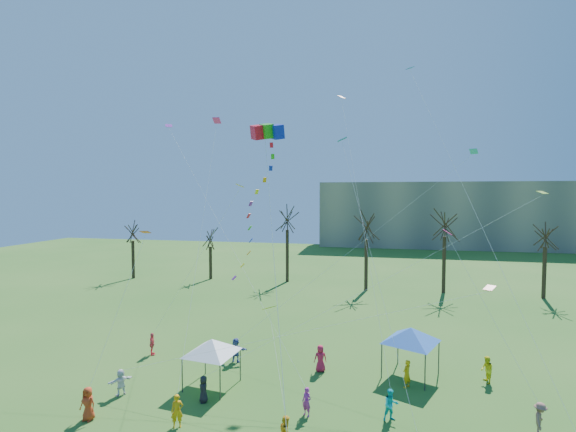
% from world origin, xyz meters
% --- Properties ---
extents(distant_building, '(60.00, 14.00, 15.00)m').
position_xyz_m(distant_building, '(22.00, 82.00, 7.50)').
color(distant_building, gray).
rests_on(distant_building, ground).
extents(bare_tree_row, '(69.41, 9.01, 11.38)m').
position_xyz_m(bare_tree_row, '(4.12, 35.55, 7.21)').
color(bare_tree_row, black).
rests_on(bare_tree_row, ground).
extents(big_box_kite, '(2.72, 5.20, 15.98)m').
position_xyz_m(big_box_kite, '(-2.54, 5.10, 11.13)').
color(big_box_kite, red).
rests_on(big_box_kite, ground).
extents(canopy_tent_white, '(4.04, 4.04, 3.06)m').
position_xyz_m(canopy_tent_white, '(-6.01, 6.12, 2.59)').
color(canopy_tent_white, '#3F3F44').
rests_on(canopy_tent_white, ground).
extents(canopy_tent_blue, '(4.02, 4.02, 3.32)m').
position_xyz_m(canopy_tent_blue, '(6.50, 10.21, 2.81)').
color(canopy_tent_blue, '#3F3F44').
rests_on(canopy_tent_blue, ground).
extents(festival_crowd, '(26.08, 11.02, 1.82)m').
position_xyz_m(festival_crowd, '(0.27, 5.20, 0.85)').
color(festival_crowd, red).
rests_on(festival_crowd, ground).
extents(small_kites_aloft, '(31.02, 18.44, 33.45)m').
position_xyz_m(small_kites_aloft, '(0.20, 11.90, 12.94)').
color(small_kites_aloft, '#DA3F0B').
rests_on(small_kites_aloft, ground).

